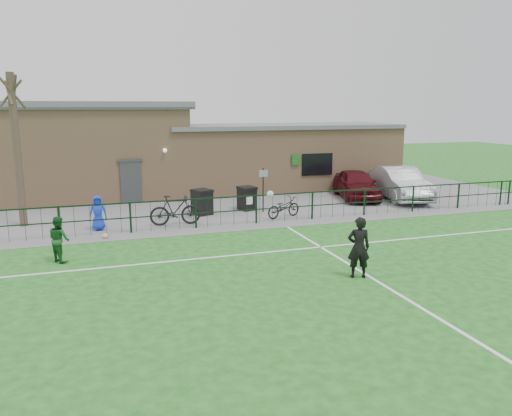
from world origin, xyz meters
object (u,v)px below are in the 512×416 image
object	(u,v)px
sign_post	(263,190)
ball_ground	(105,236)
wheelie_bin_right	(247,199)
bicycle_d	(175,210)
car_silver	(400,183)
spectator_child	(98,213)
outfield_player	(59,239)
wheelie_bin_left	(202,203)
bicycle_e	(284,207)
car_maroon	(356,184)
bare_tree	(17,151)

from	to	relation	value
sign_post	ball_ground	xyz separation A→B (m)	(-6.98, -2.62, -0.91)
wheelie_bin_right	bicycle_d	distance (m)	4.15
wheelie_bin_right	car_silver	bearing A→B (deg)	-13.17
spectator_child	ball_ground	size ratio (longest dim) A/B	6.36
bicycle_d	outfield_player	distance (m)	5.55
sign_post	ball_ground	world-z (taller)	sign_post
wheelie_bin_right	outfield_player	bearing A→B (deg)	-158.08
wheelie_bin_left	bicycle_d	size ratio (longest dim) A/B	0.51
wheelie_bin_right	sign_post	world-z (taller)	sign_post
bicycle_d	bicycle_e	bearing A→B (deg)	-87.38
wheelie_bin_right	bicycle_d	xyz separation A→B (m)	(-3.64, -1.99, 0.11)
wheelie_bin_left	sign_post	bearing A→B (deg)	-29.04
wheelie_bin_right	ball_ground	world-z (taller)	wheelie_bin_right
wheelie_bin_left	spectator_child	xyz separation A→B (m)	(-4.41, -1.54, 0.16)
ball_ground	bicycle_e	bearing A→B (deg)	9.35
bicycle_d	spectator_child	xyz separation A→B (m)	(-2.96, 0.08, 0.07)
car_maroon	outfield_player	xyz separation A→B (m)	(-14.05, -6.65, -0.06)
bicycle_e	bare_tree	bearing A→B (deg)	61.45
car_maroon	bicycle_e	size ratio (longest dim) A/B	2.59
sign_post	car_silver	size ratio (longest dim) A/B	0.40
car_silver	outfield_player	xyz separation A→B (m)	(-16.08, -5.78, -0.13)
bicycle_d	car_maroon	bearing A→B (deg)	-69.78
car_maroon	ball_ground	xyz separation A→B (m)	(-12.66, -4.27, -0.66)
sign_post	bicycle_e	world-z (taller)	sign_post
wheelie_bin_left	ball_ground	xyz separation A→B (m)	(-4.22, -2.91, -0.43)
car_silver	bicycle_e	size ratio (longest dim) A/B	2.95
car_silver	bicycle_d	xyz separation A→B (m)	(-11.91, -2.11, -0.22)
wheelie_bin_left	bicycle_d	bearing A→B (deg)	-154.83
wheelie_bin_right	sign_post	xyz separation A→B (m)	(0.57, -0.66, 0.50)
spectator_child	ball_ground	world-z (taller)	spectator_child
car_silver	outfield_player	size ratio (longest dim) A/B	3.51
car_silver	outfield_player	bearing A→B (deg)	-148.15
bare_tree	spectator_child	world-z (taller)	bare_tree
bare_tree	wheelie_bin_left	distance (m)	7.66
bicycle_d	bicycle_e	size ratio (longest dim) A/B	1.19
sign_post	bicycle_e	xyz separation A→B (m)	(0.45, -1.39, -0.55)
bare_tree	car_silver	xyz separation A→B (m)	(17.72, 0.35, -2.15)
wheelie_bin_left	car_maroon	size ratio (longest dim) A/B	0.24
spectator_child	sign_post	bearing A→B (deg)	9.12
outfield_player	car_maroon	bearing A→B (deg)	-97.97
bare_tree	bicycle_d	world-z (taller)	bare_tree
bicycle_e	outfield_player	size ratio (longest dim) A/B	1.19
bare_tree	wheelie_bin_right	world-z (taller)	bare_tree
wheelie_bin_left	bicycle_d	xyz separation A→B (m)	(-1.45, -1.62, 0.09)
car_silver	ball_ground	size ratio (longest dim) A/B	23.59
wheelie_bin_right	spectator_child	xyz separation A→B (m)	(-6.60, -1.91, 0.18)
bicycle_e	car_maroon	bearing A→B (deg)	-78.42
wheelie_bin_right	bare_tree	bearing A→B (deg)	167.36
wheelie_bin_right	spectator_child	size ratio (longest dim) A/B	0.73
bicycle_e	wheelie_bin_right	bearing A→B (deg)	7.65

